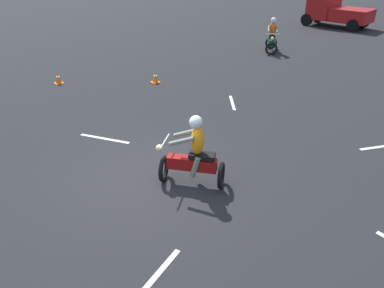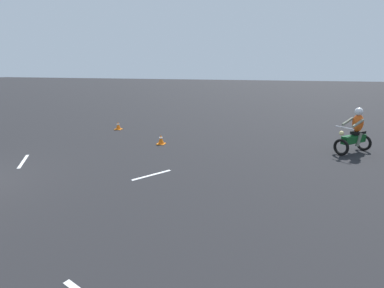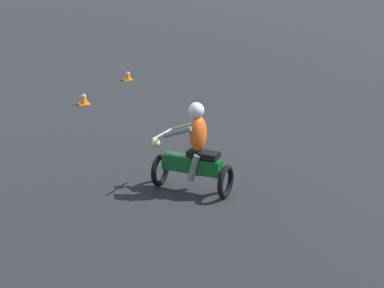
% 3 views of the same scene
% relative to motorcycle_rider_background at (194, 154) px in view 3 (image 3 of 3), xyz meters
% --- Properties ---
extents(motorcycle_rider_background, '(1.39, 1.43, 1.66)m').
position_rel_motorcycle_rider_background_xyz_m(motorcycle_rider_background, '(0.00, 0.00, 0.00)').
color(motorcycle_rider_background, black).
rests_on(motorcycle_rider_background, ground).
extents(traffic_cone_near_right, '(0.32, 0.32, 0.39)m').
position_rel_motorcycle_rider_background_xyz_m(traffic_cone_near_right, '(-1.51, -10.28, -0.54)').
color(traffic_cone_near_right, orange).
rests_on(traffic_cone_near_right, ground).
extents(traffic_cone_mid_left, '(0.32, 0.32, 0.40)m').
position_rel_motorcycle_rider_background_xyz_m(traffic_cone_mid_left, '(0.64, -7.22, -0.53)').
color(traffic_cone_mid_left, orange).
rests_on(traffic_cone_mid_left, ground).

